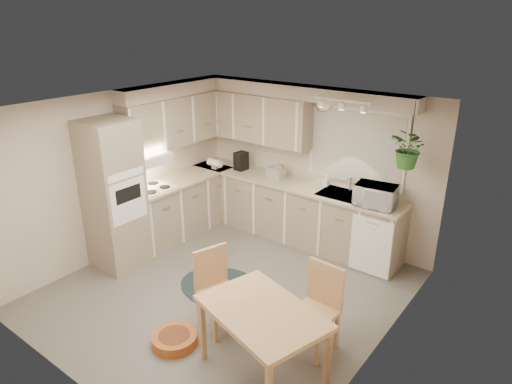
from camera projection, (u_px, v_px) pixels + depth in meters
floor at (227, 290)px, 5.95m from camera, size 4.20×4.20×0.00m
ceiling at (221, 107)px, 5.07m from camera, size 4.20×4.20×0.00m
wall_back at (313, 163)px, 7.07m from camera, size 4.00×0.04×2.40m
wall_front at (66, 282)px, 3.95m from camera, size 4.00×0.04×2.40m
wall_left at (120, 173)px, 6.64m from camera, size 0.04×4.20×2.40m
wall_right at (381, 255)px, 4.39m from camera, size 0.04×4.20×2.40m
base_cab_left at (181, 207)px, 7.39m from camera, size 0.60×1.85×0.90m
base_cab_back at (290, 211)px, 7.23m from camera, size 3.60×0.60×0.90m
counter_left at (180, 179)px, 7.21m from camera, size 0.64×1.89×0.04m
counter_back at (291, 183)px, 7.05m from camera, size 3.64×0.64×0.04m
oven_stack at (114, 196)px, 6.23m from camera, size 0.65×0.65×2.10m
wall_oven_face at (129, 201)px, 6.05m from camera, size 0.02×0.56×0.58m
upper_cab_left at (176, 121)px, 7.05m from camera, size 0.35×2.00×0.75m
upper_cab_back at (255, 117)px, 7.27m from camera, size 2.00×0.35×0.75m
soffit_left at (173, 89)px, 6.89m from camera, size 0.30×2.00×0.20m
soffit_back at (299, 92)px, 6.67m from camera, size 3.60×0.30×0.20m
cooktop at (152, 189)px, 6.77m from camera, size 0.52×0.58×0.02m
range_hood at (149, 159)px, 6.62m from camera, size 0.40×0.60×0.14m
window_blinds at (356, 146)px, 6.51m from camera, size 1.40×0.02×1.00m
window_frame at (356, 146)px, 6.51m from camera, size 1.50×0.02×1.10m
sink at (343, 197)px, 6.56m from camera, size 0.70×0.48×0.10m
dishwasher_front at (370, 247)px, 6.17m from camera, size 0.58×0.02×0.83m
track_light_bar at (342, 100)px, 5.85m from camera, size 0.80×0.04×0.04m
wall_clock at (324, 102)px, 6.60m from camera, size 0.30×0.03×0.30m
dining_table at (262, 343)px, 4.44m from camera, size 1.39×1.11×0.76m
chair_left at (220, 292)px, 5.09m from camera, size 0.55×0.55×0.94m
chair_back at (314, 311)px, 4.75m from camera, size 0.48×0.48×0.96m
braided_rug at (223, 288)px, 6.00m from camera, size 1.28×0.99×0.01m
pet_bed at (175, 339)px, 4.97m from camera, size 0.52×0.52×0.11m
microwave at (376, 193)px, 6.12m from camera, size 0.57×0.37×0.36m
soap_bottle at (326, 184)px, 6.85m from camera, size 0.08×0.18×0.08m
hanging_plant at (409, 153)px, 5.68m from camera, size 0.62×0.65×0.40m
coffee_maker at (241, 161)px, 7.56m from camera, size 0.19×0.22×0.30m
toaster at (276, 173)px, 7.21m from camera, size 0.29×0.19×0.17m
knife_block at (280, 171)px, 7.19m from camera, size 0.10×0.10×0.21m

